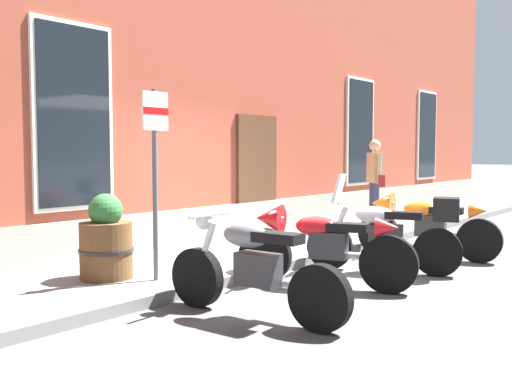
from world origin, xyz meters
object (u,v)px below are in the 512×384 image
Objects in this scene: motorcycle_grey_naked at (252,269)px; motorcycle_silver_touring at (391,232)px; pedestrian_tan_coat at (375,177)px; barrel_planter at (106,243)px; motorcycle_red_sport at (318,242)px; parking_sign at (155,157)px; motorcycle_orange_sport at (422,223)px.

motorcycle_grey_naked is 1.06× the size of motorcycle_silver_touring.
motorcycle_silver_touring is 1.14× the size of pedestrian_tan_coat.
barrel_planter reaches higher than motorcycle_grey_naked.
pedestrian_tan_coat is at bearing -0.28° from barrel_planter.
motorcycle_silver_touring is (1.30, -0.31, 0.01)m from motorcycle_red_sport.
motorcycle_grey_naked is 1.53m from motorcycle_red_sport.
motorcycle_grey_naked is at bearing -85.13° from barrel_planter.
motorcycle_red_sport is 5.24m from pedestrian_tan_coat.
parking_sign reaches higher than barrel_planter.
motorcycle_orange_sport is (2.64, -0.16, 0.00)m from motorcycle_red_sport.
barrel_planter reaches higher than motorcycle_orange_sport.
parking_sign is at bearing -60.91° from barrel_planter.
motorcycle_silver_touring is 3.70m from barrel_planter.
barrel_planter is (-0.30, 0.54, -1.01)m from parking_sign.
motorcycle_orange_sport is 1.23× the size of pedestrian_tan_coat.
motorcycle_silver_touring is 4.21m from pedestrian_tan_coat.
pedestrian_tan_coat is 6.59m from barrel_planter.
motorcycle_orange_sport is at bearing -25.13° from barrel_planter.
motorcycle_grey_naked is 2.81m from motorcycle_silver_touring.
motorcycle_red_sport is at bearing -159.35° from pedestrian_tan_coat.
motorcycle_red_sport is 2.52m from barrel_planter.
parking_sign is (-1.38, 1.33, 1.03)m from motorcycle_red_sport.
parking_sign is 2.20× the size of barrel_planter.
motorcycle_red_sport is at bearing -43.79° from parking_sign.
pedestrian_tan_coat is at bearing 4.66° from parking_sign.
motorcycle_red_sport is 0.99× the size of motorcycle_orange_sport.
parking_sign is at bearing -175.34° from pedestrian_tan_coat.
pedestrian_tan_coat is (6.38, 2.07, 0.63)m from motorcycle_grey_naked.
pedestrian_tan_coat reaches higher than motorcycle_grey_naked.
motorcycle_grey_naked is 1.21× the size of pedestrian_tan_coat.
motorcycle_grey_naked is 4.15m from motorcycle_orange_sport.
motorcycle_red_sport is at bearing 8.68° from motorcycle_grey_naked.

